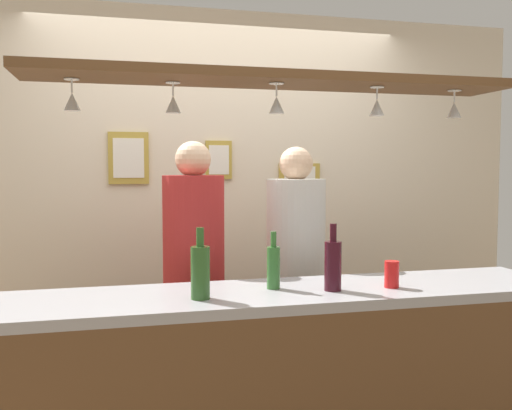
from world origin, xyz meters
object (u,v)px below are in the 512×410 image
(bottle_beer_green_import, at_px, (273,266))
(person_middle_red_shirt, at_px, (194,262))
(bottle_wine_dark_red, at_px, (333,264))
(drink_can, at_px, (392,274))
(picture_frame_crest, at_px, (219,160))
(picture_frame_caricature, at_px, (129,158))
(picture_frame_lower_pair, at_px, (299,176))
(bottle_champagne_green, at_px, (200,271))
(person_right_white_patterned_shirt, at_px, (296,261))

(bottle_beer_green_import, bearing_deg, person_middle_red_shirt, 112.31)
(bottle_wine_dark_red, distance_m, drink_can, 0.29)
(drink_can, bearing_deg, person_middle_red_shirt, 136.17)
(picture_frame_crest, bearing_deg, person_middle_red_shirt, -110.93)
(bottle_wine_dark_red, bearing_deg, picture_frame_caricature, 119.97)
(picture_frame_lower_pair, bearing_deg, person_middle_red_shirt, -140.24)
(bottle_wine_dark_red, bearing_deg, bottle_champagne_green, -178.41)
(person_middle_red_shirt, distance_m, picture_frame_crest, 0.95)
(bottle_wine_dark_red, distance_m, picture_frame_lower_pair, 1.55)
(drink_can, xyz_separation_m, picture_frame_lower_pair, (0.05, 1.48, 0.42))
(drink_can, height_order, picture_frame_caricature, picture_frame_caricature)
(drink_can, xyz_separation_m, picture_frame_caricature, (-1.13, 1.48, 0.55))
(picture_frame_caricature, bearing_deg, bottle_wine_dark_red, -60.03)
(picture_frame_crest, bearing_deg, bottle_beer_green_import, -89.93)
(picture_frame_lower_pair, relative_size, picture_frame_caricature, 0.88)
(bottle_champagne_green, bearing_deg, bottle_wine_dark_red, 1.59)
(bottle_wine_dark_red, relative_size, picture_frame_crest, 1.15)
(drink_can, distance_m, picture_frame_crest, 1.66)
(picture_frame_caricature, bearing_deg, bottle_beer_green_import, -66.30)
(bottle_beer_green_import, bearing_deg, picture_frame_caricature, 113.70)
(bottle_beer_green_import, height_order, bottle_wine_dark_red, bottle_wine_dark_red)
(person_right_white_patterned_shirt, height_order, bottle_beer_green_import, person_right_white_patterned_shirt)
(bottle_beer_green_import, xyz_separation_m, drink_can, (0.53, -0.11, -0.04))
(bottle_beer_green_import, height_order, picture_frame_caricature, picture_frame_caricature)
(person_right_white_patterned_shirt, bearing_deg, bottle_champagne_green, -130.74)
(person_right_white_patterned_shirt, relative_size, picture_frame_lower_pair, 5.52)
(picture_frame_lower_pair, bearing_deg, bottle_champagne_green, -121.96)
(bottle_wine_dark_red, relative_size, picture_frame_lower_pair, 1.00)
(bottle_beer_green_import, bearing_deg, person_right_white_patterned_shirt, 64.09)
(person_right_white_patterned_shirt, distance_m, bottle_champagne_green, 1.03)
(bottle_beer_green_import, bearing_deg, bottle_champagne_green, -161.46)
(bottle_beer_green_import, height_order, picture_frame_crest, picture_frame_crest)
(person_middle_red_shirt, height_order, person_right_white_patterned_shirt, person_middle_red_shirt)
(person_right_white_patterned_shirt, distance_m, bottle_beer_green_import, 0.74)
(bottle_champagne_green, xyz_separation_m, picture_frame_caricature, (-0.25, 1.49, 0.49))
(person_right_white_patterned_shirt, distance_m, picture_frame_caricature, 1.31)
(person_right_white_patterned_shirt, xyz_separation_m, bottle_champagne_green, (-0.67, -0.78, 0.11))
(drink_can, relative_size, picture_frame_crest, 0.47)
(bottle_champagne_green, bearing_deg, drink_can, 0.62)
(bottle_champagne_green, height_order, picture_frame_crest, picture_frame_crest)
(picture_frame_caricature, relative_size, picture_frame_crest, 1.31)
(bottle_beer_green_import, xyz_separation_m, picture_frame_caricature, (-0.60, 1.37, 0.50))
(drink_can, bearing_deg, picture_frame_lower_pair, 88.19)
(picture_frame_lower_pair, distance_m, picture_frame_caricature, 1.18)
(bottle_beer_green_import, height_order, picture_frame_lower_pair, picture_frame_lower_pair)
(bottle_champagne_green, relative_size, picture_frame_lower_pair, 1.00)
(person_middle_red_shirt, relative_size, drink_can, 13.78)
(picture_frame_lower_pair, xyz_separation_m, picture_frame_crest, (-0.58, 0.00, 0.11))
(person_right_white_patterned_shirt, distance_m, picture_frame_lower_pair, 0.89)
(bottle_beer_green_import, relative_size, bottle_champagne_green, 0.87)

